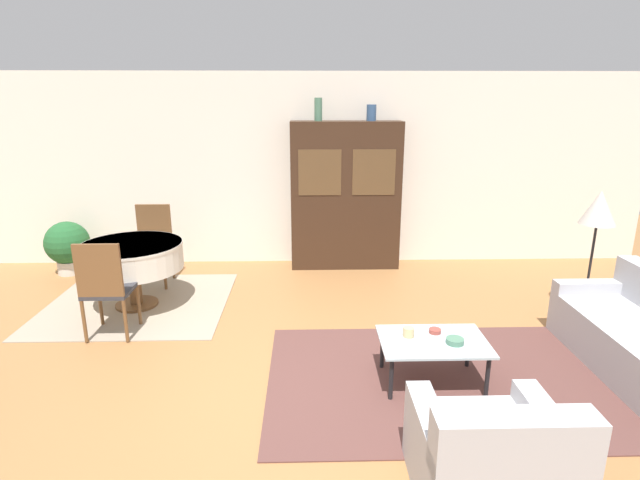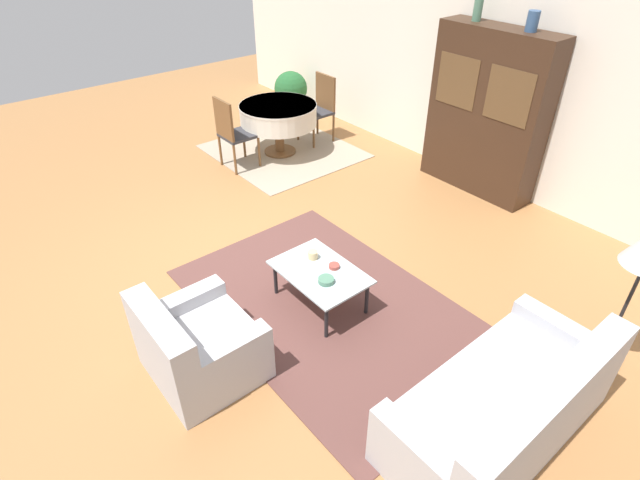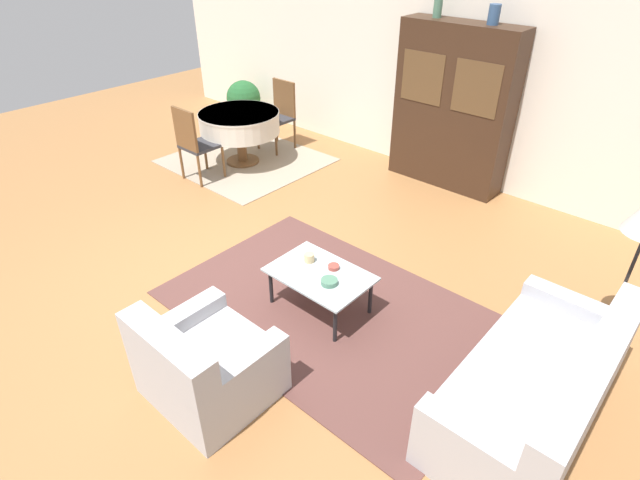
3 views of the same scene
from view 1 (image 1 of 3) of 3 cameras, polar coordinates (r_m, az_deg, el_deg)
ground_plane at (r=4.21m, az=-2.34°, el=-17.97°), size 14.00×14.00×0.00m
wall_back at (r=7.19m, az=-2.07°, el=7.96°), size 10.00×0.06×2.70m
area_rug at (r=4.60m, az=13.84°, el=-15.21°), size 3.01×1.97×0.01m
dining_rug at (r=6.33m, az=-20.03°, el=-6.80°), size 2.08×1.93×0.01m
armchair at (r=3.37m, az=19.02°, el=-22.61°), size 0.87×0.81×0.78m
coffee_table at (r=4.37m, az=12.81°, el=-11.56°), size 0.90×0.61×0.39m
display_cabinet at (r=7.02m, az=2.92°, el=5.06°), size 1.52×0.42×2.05m
dining_table at (r=6.07m, az=-20.70°, el=-1.80°), size 1.14×1.14×0.75m
dining_chair_near at (r=5.38m, az=-23.35°, el=-4.70°), size 0.44×0.44×1.01m
dining_chair_far at (r=6.80m, az=-18.55°, el=-0.02°), size 0.44×0.44×1.01m
floor_lamp at (r=6.15m, az=29.23°, el=2.78°), size 0.37×0.37×1.40m
cup at (r=4.36m, az=10.09°, el=-10.32°), size 0.10×0.10×0.08m
bowl at (r=4.34m, az=15.16°, el=-11.07°), size 0.15×0.15×0.05m
bowl_small at (r=4.48m, az=13.00°, el=-10.09°), size 0.10×0.10×0.04m
vase_tall at (r=6.87m, az=-0.20°, el=14.71°), size 0.10×0.10×0.30m
vase_short at (r=6.93m, az=5.89°, el=14.27°), size 0.13×0.13×0.21m
potted_plant at (r=7.66m, az=-26.89°, el=-0.52°), size 0.59×0.59×0.73m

